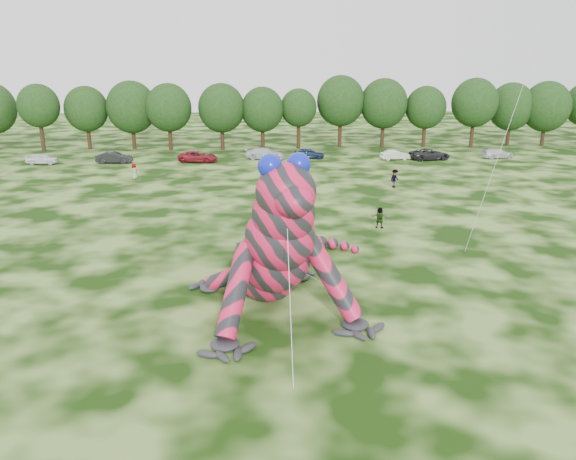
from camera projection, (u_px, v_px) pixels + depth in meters
The scene contains 27 objects.
ground at pixel (369, 317), 28.33m from camera, with size 240.00×240.00×0.00m, color #16330A.
inflatable_gecko at pixel (261, 221), 29.89m from camera, with size 14.31×16.99×8.50m, color #CD1844, non-canonical shape.
tree_3 at pixel (40, 118), 79.35m from camera, with size 5.81×5.23×9.44m, color black, non-canonical shape.
tree_4 at pixel (87, 118), 81.34m from camera, with size 6.22×5.60×9.06m, color black, non-canonical shape.
tree_5 at pixel (132, 115), 81.36m from camera, with size 7.16×6.44×9.80m, color black, non-canonical shape.
tree_6 at pixel (169, 117), 80.07m from camera, with size 6.52×5.86×9.49m, color black, non-canonical shape.
tree_7 at pixel (222, 117), 80.64m from camera, with size 6.68×6.01×9.48m, color black, non-canonical shape.
tree_8 at pixel (262, 118), 81.24m from camera, with size 6.14×5.53×8.94m, color black, non-canonical shape.
tree_9 at pixel (299, 119), 81.94m from camera, with size 5.27×4.74×8.68m, color black, non-canonical shape.
tree_10 at pixel (340, 111), 83.24m from camera, with size 7.09×6.38×10.50m, color black, non-canonical shape.
tree_11 at pixel (383, 113), 83.32m from camera, with size 7.01×6.31×10.07m, color black, non-canonical shape.
tree_12 at pixel (425, 117), 83.42m from camera, with size 5.99×5.39×8.97m, color black, non-canonical shape.
tree_13 at pixel (474, 113), 83.10m from camera, with size 6.83×6.15×10.13m, color black, non-canonical shape.
tree_14 at pixel (510, 114), 85.11m from camera, with size 6.82×6.14×9.40m, color black, non-canonical shape.
tree_15 at pixel (546, 114), 84.47m from camera, with size 7.17×6.45×9.63m, color black, non-canonical shape.
car_0 at pixel (42, 159), 70.40m from camera, with size 1.57×3.91×1.33m, color white.
car_1 at pixel (114, 158), 70.85m from camera, with size 1.54×4.43×1.46m, color black.
car_2 at pixel (198, 157), 71.75m from camera, with size 2.32×5.03×1.40m, color maroon.
car_3 at pixel (265, 154), 73.82m from camera, with size 2.09×5.14×1.49m, color silver.
car_4 at pixel (309, 153), 74.29m from camera, with size 1.64×4.08×1.39m, color #162646.
car_5 at pixel (395, 155), 73.43m from camera, with size 1.34×3.85×1.27m, color silver.
car_6 at pixel (430, 154), 73.37m from camera, with size 2.43×5.27×1.46m, color #232325.
car_7 at pixel (497, 153), 74.65m from camera, with size 1.79×4.40×1.28m, color silver.
spectator_1 at pixel (283, 188), 53.23m from camera, with size 0.80×0.62×1.64m, color gray.
spectator_2 at pixel (395, 179), 57.09m from camera, with size 1.22×0.70×1.88m, color gray.
spectator_4 at pixel (134, 171), 61.17m from camera, with size 0.85×0.55×1.74m, color gray.
spectator_5 at pixel (380, 218), 43.27m from camera, with size 1.53×0.49×1.64m, color gray.
Camera 1 is at (-5.72, -25.55, 12.39)m, focal length 35.00 mm.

